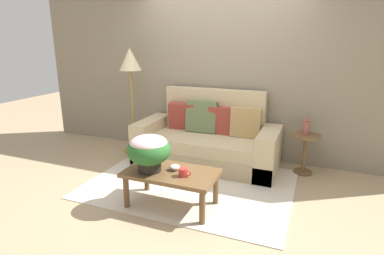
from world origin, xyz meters
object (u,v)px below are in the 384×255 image
(coffee_table, at_px, (171,177))
(side_table, at_px, (305,147))
(coffee_mug, at_px, (183,172))
(potted_plant, at_px, (149,150))
(floor_lamp, at_px, (131,69))
(table_vase, at_px, (306,127))
(couch, at_px, (208,141))
(snack_bowl, at_px, (175,167))

(coffee_table, distance_m, side_table, 1.97)
(coffee_mug, bearing_deg, potted_plant, -178.55)
(potted_plant, bearing_deg, floor_lamp, 127.50)
(floor_lamp, xyz_separation_m, coffee_mug, (1.51, -1.44, -0.88))
(side_table, relative_size, table_vase, 2.38)
(coffee_mug, bearing_deg, table_vase, 54.33)
(coffee_table, height_order, side_table, side_table)
(couch, xyz_separation_m, floor_lamp, (-1.28, 0.02, 1.01))
(coffee_table, bearing_deg, potted_plant, -161.43)
(coffee_table, height_order, coffee_mug, coffee_mug)
(coffee_mug, bearing_deg, side_table, 53.90)
(couch, height_order, coffee_table, couch)
(potted_plant, relative_size, table_vase, 2.01)
(coffee_table, distance_m, table_vase, 1.99)
(coffee_table, xyz_separation_m, snack_bowl, (0.02, 0.05, 0.10))
(table_vase, bearing_deg, floor_lamp, -177.61)
(snack_bowl, bearing_deg, coffee_mug, -36.00)
(coffee_table, xyz_separation_m, coffee_mug, (0.17, -0.06, 0.11))
(floor_lamp, bearing_deg, table_vase, 2.39)
(coffee_table, distance_m, snack_bowl, 0.11)
(couch, xyz_separation_m, potted_plant, (-0.17, -1.43, 0.33))
(side_table, relative_size, coffee_mug, 4.05)
(couch, height_order, table_vase, couch)
(couch, distance_m, coffee_table, 1.36)
(coffee_mug, relative_size, table_vase, 0.59)
(side_table, distance_m, potted_plant, 2.19)
(coffee_table, xyz_separation_m, potted_plant, (-0.22, -0.07, 0.30))
(floor_lamp, bearing_deg, coffee_mug, -43.73)
(coffee_table, relative_size, potted_plant, 2.14)
(coffee_mug, height_order, snack_bowl, coffee_mug)
(coffee_table, distance_m, coffee_mug, 0.21)
(snack_bowl, height_order, table_vase, table_vase)
(coffee_mug, bearing_deg, snack_bowl, 144.00)
(couch, relative_size, floor_lamp, 1.23)
(couch, xyz_separation_m, table_vase, (1.33, 0.13, 0.32))
(potted_plant, bearing_deg, snack_bowl, 26.32)
(potted_plant, bearing_deg, table_vase, 46.02)
(coffee_mug, xyz_separation_m, table_vase, (1.11, 1.55, 0.19))
(floor_lamp, distance_m, coffee_mug, 2.26)
(couch, distance_m, potted_plant, 1.48)
(side_table, relative_size, snack_bowl, 4.73)
(side_table, height_order, coffee_mug, side_table)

